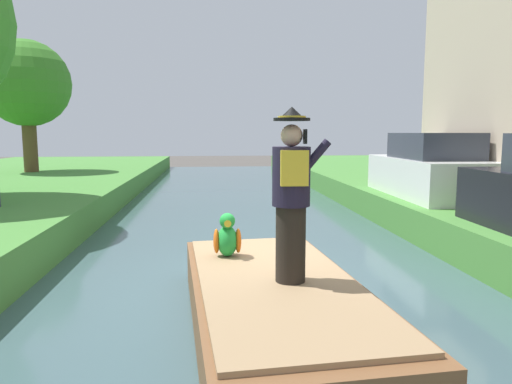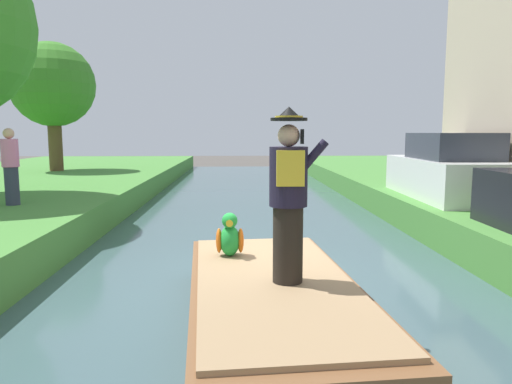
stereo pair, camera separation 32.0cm
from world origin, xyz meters
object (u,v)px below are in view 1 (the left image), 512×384
person_pirate (292,196)px  parrot_plush (227,238)px  tree_slender (26,84)px  parked_car_white (430,170)px  boat (276,305)px

person_pirate → parrot_plush: bearing=117.2°
person_pirate → tree_slender: tree_slender is taller
person_pirate → parked_car_white: bearing=50.3°
person_pirate → parrot_plush: person_pirate is taller
parrot_plush → tree_slender: 15.10m
boat → tree_slender: (-7.58, 13.93, 3.70)m
person_pirate → boat: bearing=137.8°
person_pirate → parrot_plush: (-0.64, 1.09, -0.68)m
tree_slender → parked_car_white: tree_slender is taller
person_pirate → tree_slender: size_ratio=0.37×
person_pirate → parked_car_white: 7.33m
parrot_plush → boat: bearing=-63.0°
boat → parked_car_white: parked_car_white is taller
boat → parked_car_white: 7.39m
parrot_plush → person_pirate: bearing=-59.6°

